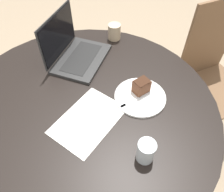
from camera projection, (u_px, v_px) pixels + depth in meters
ground_plane at (94, 170)px, 1.62m from camera, size 12.00×12.00×0.00m
dining_table at (86, 122)px, 1.13m from camera, size 1.26×1.26×0.78m
chair at (210, 77)px, 1.51m from camera, size 0.55×0.55×1.02m
paper_document at (88, 120)px, 0.97m from camera, size 0.35×0.26×0.00m
plate at (140, 97)px, 1.05m from camera, size 0.25×0.25×0.01m
cake_slice at (141, 86)px, 1.04m from camera, size 0.08×0.07×0.07m
fork at (133, 101)px, 1.02m from camera, size 0.17×0.07×0.00m
coffee_glass at (114, 32)px, 1.33m from camera, size 0.08×0.08×0.09m
water_glass at (146, 151)px, 0.82m from camera, size 0.07×0.07×0.10m
laptop at (75, 52)px, 1.20m from camera, size 0.40×0.36×0.26m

